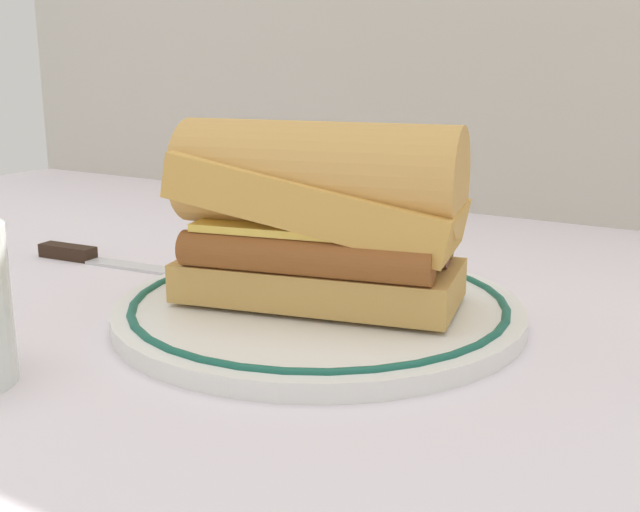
{
  "coord_description": "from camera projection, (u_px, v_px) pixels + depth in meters",
  "views": [
    {
      "loc": [
        0.27,
        -0.46,
        0.18
      ],
      "look_at": [
        0.0,
        -0.01,
        0.04
      ],
      "focal_mm": 45.07,
      "sensor_mm": 36.0,
      "label": 1
    }
  ],
  "objects": [
    {
      "name": "sausage_sandwich",
      "position": [
        320.0,
        212.0,
        0.54
      ],
      "size": [
        0.21,
        0.13,
        0.12
      ],
      "rotation": [
        0.0,
        0.0,
        0.22
      ],
      "color": "tan",
      "rests_on": "plate"
    },
    {
      "name": "plate",
      "position": [
        320.0,
        308.0,
        0.55
      ],
      "size": [
        0.28,
        0.28,
        0.01
      ],
      "color": "white",
      "rests_on": "ground_plane"
    },
    {
      "name": "butter_knife",
      "position": [
        102.0,
        259.0,
        0.7
      ],
      "size": [
        0.16,
        0.03,
        0.01
      ],
      "color": "silver",
      "rests_on": "ground_plane"
    },
    {
      "name": "ground_plane",
      "position": [
        326.0,
        315.0,
        0.56
      ],
      "size": [
        1.5,
        1.5,
        0.0
      ],
      "primitive_type": "plane",
      "color": "silver"
    }
  ]
}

